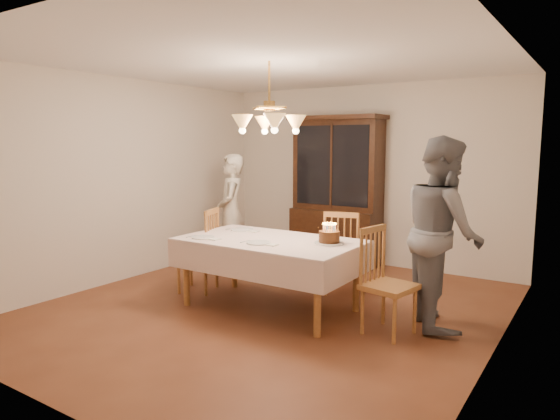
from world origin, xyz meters
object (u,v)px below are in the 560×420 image
Objects in this scene: china_hutch at (337,193)px; elderly_woman at (231,213)px; chair_far_side at (344,257)px; birthday_cake at (329,238)px; dining_table at (270,246)px.

china_hutch reaches higher than elderly_woman.
china_hutch is at bearing 120.30° from chair_far_side.
chair_far_side is 3.33× the size of birthday_cake.
elderly_woman is at bearing -130.07° from china_hutch.
china_hutch is 1.33× the size of elderly_woman.
china_hutch is 1.59m from elderly_woman.
dining_table is 1.17× the size of elderly_woman.
dining_table is at bearing -166.94° from birthday_cake.
birthday_cake is at bearing -64.81° from china_hutch.
birthday_cake reaches higher than dining_table.
china_hutch is (-0.36, 2.25, 0.36)m from dining_table.
birthday_cake is (0.21, -0.76, 0.38)m from chair_far_side.
china_hutch is 2.34m from birthday_cake.
china_hutch is 2.16× the size of chair_far_side.
chair_far_side reaches higher than birthday_cake.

